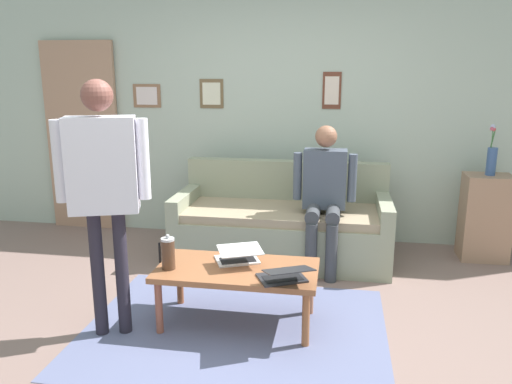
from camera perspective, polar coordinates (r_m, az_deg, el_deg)
name	(u,v)px	position (r m, az deg, el deg)	size (l,w,h in m)	color
ground_plane	(237,336)	(3.51, -2.13, -16.09)	(7.68, 7.68, 0.00)	#80655E
area_rug	(235,329)	(3.59, -2.42, -15.32)	(2.06, 1.58, 0.01)	slate
back_wall	(279,109)	(5.23, 2.68, 9.38)	(7.04, 0.11, 2.70)	#B2BEAF
interior_door	(83,137)	(5.85, -19.11, 5.90)	(0.82, 0.09, 2.05)	tan
couch	(282,226)	(4.76, 3.00, -3.89)	(1.97, 0.86, 0.88)	gray
coffee_table	(237,274)	(3.51, -2.14, -9.29)	(1.11, 0.57, 0.42)	#965A38
laptop_left	(238,256)	(3.57, -2.04, -7.32)	(0.40, 0.42, 0.13)	silver
laptop_center	(284,275)	(3.26, 3.21, -9.44)	(0.41, 0.43, 0.14)	#28282D
french_press	(168,253)	(3.48, -9.97, -6.89)	(0.11, 0.09, 0.25)	#4C3323
side_shelf	(485,217)	(5.15, 24.63, -2.65)	(0.42, 0.32, 0.81)	#A0795F
flower_vase	(492,159)	(5.04, 25.23, 3.46)	(0.09, 0.09, 0.46)	#39568B
person_standing	(103,177)	(3.31, -17.02, 1.63)	(0.58, 0.32, 1.69)	#28232F
person_seated	(324,190)	(4.40, 7.76, 0.24)	(0.55, 0.51, 1.28)	#3B3D43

